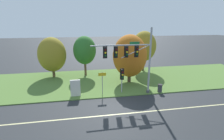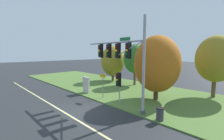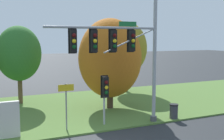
% 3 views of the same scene
% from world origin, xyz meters
% --- Properties ---
extents(grass_verge, '(48.00, 11.50, 0.10)m').
position_xyz_m(grass_verge, '(0.00, 8.25, 0.05)').
color(grass_verge, '#517533').
rests_on(grass_verge, ground).
extents(traffic_signal_mast, '(6.83, 0.49, 7.57)m').
position_xyz_m(traffic_signal_mast, '(2.24, 2.93, 4.63)').
color(traffic_signal_mast, '#9EA0A5').
rests_on(traffic_signal_mast, grass_verge).
extents(pedestrian_signal_near_kerb, '(0.46, 0.55, 2.96)m').
position_xyz_m(pedestrian_signal_near_kerb, '(1.38, 3.39, 2.22)').
color(pedestrian_signal_near_kerb, '#9EA0A5').
rests_on(pedestrian_signal_near_kerb, grass_verge).
extents(route_sign_post, '(0.88, 0.08, 2.63)m').
position_xyz_m(route_sign_post, '(-0.94, 3.48, 1.81)').
color(route_sign_post, slate).
rests_on(route_sign_post, grass_verge).
extents(tree_left_of_mast, '(3.42, 3.42, 6.07)m').
position_xyz_m(tree_left_of_mast, '(-2.61, 11.24, 4.01)').
color(tree_left_of_mast, brown).
rests_on(tree_left_of_mast, grass_verge).
extents(tree_behind_signpost, '(4.57, 4.57, 6.54)m').
position_xyz_m(tree_behind_signpost, '(3.26, 7.03, 3.77)').
color(tree_behind_signpost, '#423021').
rests_on(tree_behind_signpost, grass_verge).
extents(tree_mid_verge, '(3.98, 3.98, 6.64)m').
position_xyz_m(tree_mid_verge, '(7.20, 12.29, 4.24)').
color(tree_mid_verge, brown).
rests_on(tree_mid_verge, grass_verge).
extents(info_kiosk, '(1.10, 0.24, 1.90)m').
position_xyz_m(info_kiosk, '(-3.99, 3.47, 1.04)').
color(info_kiosk, beige).
rests_on(info_kiosk, grass_verge).
extents(trash_bin, '(0.56, 0.56, 0.93)m').
position_xyz_m(trash_bin, '(5.91, 2.88, 0.57)').
color(trash_bin, '#38383D').
rests_on(trash_bin, grass_verge).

